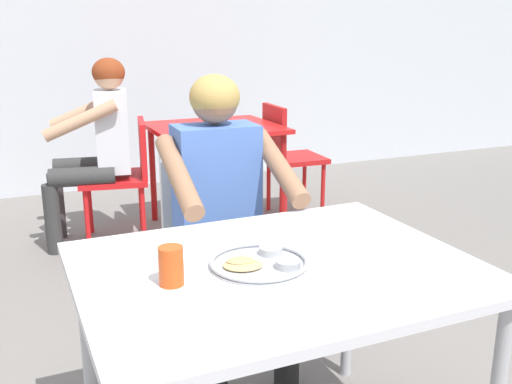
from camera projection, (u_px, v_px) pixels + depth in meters
table_foreground at (277, 286)px, 1.71m from camera, size 1.13×0.89×0.72m
thali_tray at (260, 262)px, 1.68m from camera, size 0.29×0.29×0.03m
drinking_cup at (171, 265)px, 1.55m from camera, size 0.07×0.07×0.11m
chair_foreground at (208, 229)px, 2.62m from camera, size 0.40×0.40×0.88m
diner_foreground at (224, 197)px, 2.36m from camera, size 0.50×0.56×1.21m
table_background_red at (215, 139)px, 4.06m from camera, size 0.86×0.77×0.74m
chair_red_left at (125, 170)px, 3.87m from camera, size 0.51×0.51×0.81m
chair_red_right at (287, 151)px, 4.37m from camera, size 0.41×0.42×0.84m
patron_background at (98, 135)px, 3.75m from camera, size 0.60×0.56×1.21m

